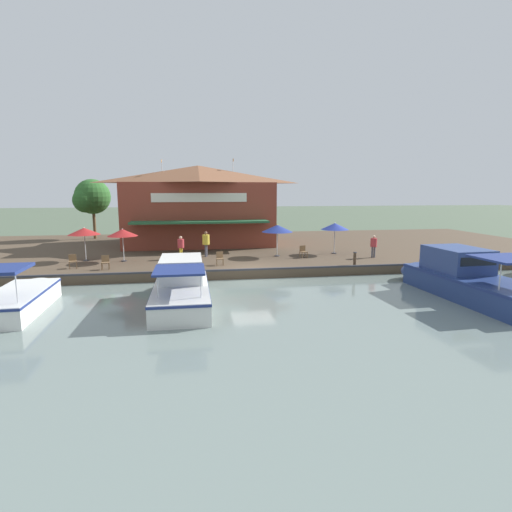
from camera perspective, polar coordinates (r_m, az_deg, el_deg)
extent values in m
plane|color=#4C5B47|center=(23.94, -0.51, -3.48)|extent=(220.00, 220.00, 0.00)
cube|color=#4C3D2D|center=(34.63, -3.25, 1.00)|extent=(22.00, 56.00, 0.60)
cube|color=#2D2D33|center=(23.91, -0.54, -1.91)|extent=(0.20, 50.40, 0.10)
cube|color=brown|center=(36.41, -8.15, 6.06)|extent=(8.47, 12.47, 5.37)
pyramid|color=brown|center=(36.38, -8.27, 11.48)|extent=(8.89, 13.09, 1.52)
cube|color=#235633|center=(31.31, -7.95, 4.83)|extent=(1.80, 10.60, 0.16)
cube|color=silver|center=(32.08, -8.06, 8.27)|extent=(0.08, 7.48, 0.70)
cylinder|color=silver|center=(36.58, -3.29, 12.05)|extent=(0.06, 0.06, 2.16)
cube|color=orange|center=(36.46, -3.28, 13.52)|extent=(0.36, 0.03, 0.24)
cylinder|color=silver|center=(36.47, -13.29, 11.71)|extent=(0.06, 0.06, 2.01)
cube|color=orange|center=(36.34, -13.36, 13.07)|extent=(0.36, 0.03, 0.24)
cylinder|color=#B7B7B7|center=(28.15, -18.43, 1.29)|extent=(0.06, 0.06, 2.01)
cylinder|color=#2D2D33|center=(28.29, -18.33, -0.66)|extent=(0.36, 0.36, 0.06)
cone|color=maroon|center=(28.04, -18.53, 3.19)|extent=(1.98, 1.98, 0.47)
cone|color=white|center=(28.04, -18.53, 3.23)|extent=(1.23, 1.23, 0.37)
sphere|color=white|center=(28.02, -18.55, 3.66)|extent=(0.08, 0.08, 0.08)
cylinder|color=#B7B7B7|center=(30.60, 11.14, 2.33)|extent=(0.06, 0.06, 2.14)
cylinder|color=#2D2D33|center=(30.74, 11.08, 0.41)|extent=(0.36, 0.36, 0.06)
cone|color=navy|center=(30.50, 11.20, 4.18)|extent=(2.08, 2.08, 0.49)
cone|color=white|center=(30.50, 11.20, 4.22)|extent=(1.29, 1.29, 0.39)
sphere|color=white|center=(30.48, 11.22, 4.64)|extent=(0.08, 0.08, 0.08)
cylinder|color=#B7B7B7|center=(28.84, 3.04, 2.03)|extent=(0.06, 0.06, 2.10)
cylinder|color=#2D2D33|center=(28.98, 3.02, 0.03)|extent=(0.36, 0.36, 0.06)
cone|color=navy|center=(28.73, 3.06, 3.96)|extent=(2.23, 2.23, 0.51)
cone|color=yellow|center=(28.73, 3.06, 4.00)|extent=(1.38, 1.38, 0.41)
sphere|color=yellow|center=(28.70, 3.06, 4.47)|extent=(0.08, 0.08, 0.08)
cylinder|color=#B7B7B7|center=(29.24, -23.22, 1.37)|extent=(0.06, 0.06, 2.09)
cylinder|color=#2D2D33|center=(29.38, -23.10, -0.58)|extent=(0.36, 0.36, 0.06)
cone|color=maroon|center=(29.13, -23.35, 3.27)|extent=(2.08, 2.08, 0.46)
cone|color=white|center=(29.13, -23.35, 3.31)|extent=(1.29, 1.29, 0.37)
sphere|color=white|center=(29.11, -23.38, 3.72)|extent=(0.08, 0.08, 0.08)
cube|color=brown|center=(25.37, -4.70, -0.91)|extent=(0.04, 0.04, 0.42)
cube|color=brown|center=(25.35, -5.60, -0.93)|extent=(0.04, 0.04, 0.42)
cube|color=brown|center=(25.76, -4.75, -0.75)|extent=(0.04, 0.04, 0.42)
cube|color=brown|center=(25.74, -5.64, -0.77)|extent=(0.04, 0.04, 0.42)
cube|color=brown|center=(25.52, -5.18, -0.37)|extent=(0.45, 0.45, 0.05)
cube|color=brown|center=(25.68, -5.21, 0.20)|extent=(0.05, 0.44, 0.40)
cube|color=brown|center=(25.47, -20.28, -1.42)|extent=(0.04, 0.04, 0.42)
cube|color=brown|center=(25.50, -21.18, -1.46)|extent=(0.04, 0.04, 0.42)
cube|color=brown|center=(25.86, -20.23, -1.26)|extent=(0.04, 0.04, 0.42)
cube|color=brown|center=(25.89, -21.11, -1.30)|extent=(0.04, 0.04, 0.42)
cube|color=brown|center=(25.64, -20.73, -0.90)|extent=(0.49, 0.49, 0.05)
cube|color=brown|center=(25.80, -20.72, -0.33)|extent=(0.10, 0.44, 0.40)
cube|color=brown|center=(28.36, 7.34, 0.13)|extent=(0.05, 0.05, 0.42)
cube|color=brown|center=(28.19, 6.59, 0.10)|extent=(0.05, 0.05, 0.42)
cube|color=brown|center=(28.72, 7.01, 0.26)|extent=(0.05, 0.05, 0.42)
cube|color=brown|center=(28.56, 6.27, 0.22)|extent=(0.05, 0.05, 0.42)
cube|color=brown|center=(28.42, 6.81, 0.60)|extent=(0.50, 0.50, 0.05)
cube|color=brown|center=(28.57, 6.66, 1.10)|extent=(0.10, 0.44, 0.40)
cube|color=brown|center=(26.66, -24.25, -1.21)|extent=(0.05, 0.05, 0.42)
cube|color=brown|center=(26.67, -25.11, -1.27)|extent=(0.05, 0.05, 0.42)
cube|color=brown|center=(27.06, -24.25, -1.07)|extent=(0.05, 0.05, 0.42)
cube|color=brown|center=(27.06, -25.10, -1.12)|extent=(0.05, 0.05, 0.42)
cube|color=brown|center=(26.83, -24.71, -0.72)|extent=(0.54, 0.54, 0.05)
cube|color=brown|center=(26.99, -24.74, -0.18)|extent=(0.15, 0.44, 0.40)
cylinder|color=gold|center=(28.38, -10.54, 0.41)|extent=(0.13, 0.13, 0.77)
cylinder|color=gold|center=(28.27, -10.76, 0.37)|extent=(0.13, 0.13, 0.77)
cylinder|color=#B23338|center=(28.22, -10.70, 1.77)|extent=(0.45, 0.45, 0.61)
sphere|color=#DBB28E|center=(28.17, -10.72, 2.60)|extent=(0.21, 0.21, 0.21)
cylinder|color=#4C4C56|center=(28.85, -7.22, 0.76)|extent=(0.13, 0.13, 0.89)
cylinder|color=#4C4C56|center=(29.01, -7.06, 0.81)|extent=(0.13, 0.13, 0.89)
cylinder|color=gold|center=(28.82, -7.17, 2.34)|extent=(0.52, 0.52, 0.70)
sphere|color=brown|center=(28.77, -7.19, 3.27)|extent=(0.24, 0.24, 0.24)
cylinder|color=#4C4C56|center=(29.52, 16.26, 0.54)|extent=(0.13, 0.13, 0.77)
cylinder|color=#4C4C56|center=(29.55, 16.56, 0.53)|extent=(0.13, 0.13, 0.77)
cylinder|color=#B23338|center=(29.44, 16.47, 1.87)|extent=(0.45, 0.45, 0.61)
sphere|color=#DBB28E|center=(29.40, 16.51, 2.66)|extent=(0.21, 0.21, 0.21)
cube|color=silver|center=(18.67, -10.62, -5.58)|extent=(6.45, 2.44, 0.96)
ellipsoid|color=silver|center=(21.80, -10.43, -3.41)|extent=(2.28, 2.32, 0.96)
cube|color=navy|center=(18.57, -10.65, -4.39)|extent=(6.53, 2.48, 0.10)
cube|color=white|center=(19.55, -10.63, -1.80)|extent=(2.92, 1.95, 1.10)
cube|color=black|center=(18.11, -10.75, -2.24)|extent=(0.06, 1.71, 0.39)
cube|color=navy|center=(16.85, -10.88, -1.96)|extent=(2.34, 2.07, 0.09)
cylinder|color=silver|center=(16.27, -7.89, -4.13)|extent=(0.05, 0.05, 1.02)
cylinder|color=silver|center=(16.33, -13.89, -4.27)|extent=(0.05, 0.05, 1.02)
cube|color=white|center=(20.29, -30.90, -5.64)|extent=(5.38, 2.26, 0.91)
ellipsoid|color=white|center=(22.73, -28.65, -3.96)|extent=(1.94, 2.05, 0.91)
cube|color=navy|center=(20.21, -30.99, -4.62)|extent=(5.44, 2.31, 0.10)
cube|color=navy|center=(18.81, -32.61, -1.60)|extent=(2.27, 1.85, 0.13)
cylinder|color=silver|center=(18.05, -31.03, -3.87)|extent=(0.05, 0.05, 1.24)
cube|color=navy|center=(22.24, 28.73, -3.98)|extent=(7.88, 3.19, 1.10)
ellipsoid|color=navy|center=(25.24, 23.07, -2.10)|extent=(2.85, 2.83, 1.10)
cube|color=navy|center=(22.15, 28.82, -2.79)|extent=(7.97, 3.23, 0.10)
cube|color=navy|center=(23.07, 26.77, -0.43)|extent=(3.10, 2.41, 1.23)
cube|color=black|center=(21.92, 29.19, -0.68)|extent=(0.14, 2.00, 0.43)
cube|color=navy|center=(20.61, 32.36, -0.31)|extent=(2.46, 2.53, 0.09)
cylinder|color=silver|center=(19.52, 31.52, -2.48)|extent=(0.05, 0.05, 1.19)
cylinder|color=#473323|center=(25.87, 13.92, -0.47)|extent=(0.18, 0.18, 0.85)
cylinder|color=#2D2D33|center=(25.80, 13.96, 0.51)|extent=(0.22, 0.22, 0.04)
ellipsoid|color=white|center=(16.25, -11.03, -9.18)|extent=(0.32, 0.58, 0.24)
cylinder|color=white|center=(16.17, -11.81, -8.10)|extent=(0.07, 0.07, 0.40)
sphere|color=white|center=(16.12, -11.89, -7.42)|extent=(0.10, 0.10, 0.10)
cone|color=orange|center=(16.13, -12.14, -7.42)|extent=(0.05, 0.06, 0.04)
cylinder|color=brown|center=(42.53, -22.09, 4.23)|extent=(0.28, 0.28, 2.85)
sphere|color=#2D6028|center=(42.40, -22.31, 7.86)|extent=(3.39, 3.39, 3.39)
sphere|color=#2D6028|center=(41.87, -23.17, 7.33)|extent=(2.37, 2.37, 2.37)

